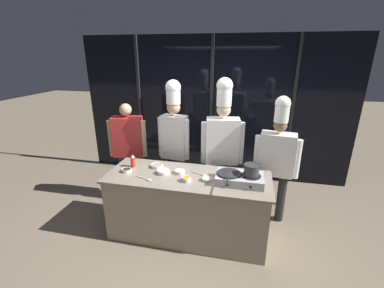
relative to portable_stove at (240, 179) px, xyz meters
name	(u,v)px	position (x,y,z in m)	size (l,w,h in m)	color
ground_plane	(188,233)	(-0.66, 0.03, -0.94)	(24.00, 24.00, 0.00)	#7F705B
window_wall_back	(212,109)	(-0.66, 1.98, 0.41)	(5.14, 0.09, 2.70)	black
demo_counter	(188,206)	(-0.66, 0.03, -0.50)	(2.11, 0.79, 0.89)	gray
portable_stove	(240,179)	(0.00, 0.00, 0.00)	(0.57, 0.36, 0.12)	#B2B5BA
frying_pan	(229,172)	(-0.13, -0.01, 0.08)	(0.30, 0.52, 0.04)	#232326
stock_pot	(252,170)	(0.13, 0.00, 0.13)	(0.21, 0.18, 0.14)	#333335
squeeze_bottle_chili	(133,161)	(-1.46, 0.14, 0.03)	(0.06, 0.06, 0.18)	red
prep_bowl_mushrooms	(157,166)	(-1.13, 0.21, -0.03)	(0.17, 0.17, 0.04)	white
prep_bowl_soy_glaze	(127,170)	(-1.48, -0.02, -0.03)	(0.13, 0.13, 0.04)	white
prep_bowl_chicken	(207,179)	(-0.39, -0.04, -0.03)	(0.13, 0.13, 0.04)	white
prep_bowl_onion	(180,171)	(-0.78, 0.09, -0.03)	(0.13, 0.13, 0.04)	white
prep_bowl_garlic	(163,171)	(-0.99, 0.04, -0.03)	(0.17, 0.17, 0.05)	white
prep_bowl_carrots	(186,179)	(-0.64, -0.10, -0.02)	(0.11, 0.11, 0.05)	white
serving_spoon_slotted	(147,179)	(-1.13, -0.18, -0.05)	(0.25, 0.11, 0.02)	#B2B5BA
serving_spoon_solid	(202,175)	(-0.48, 0.10, -0.05)	(0.22, 0.12, 0.02)	#B2B5BA
person_guest	(128,144)	(-1.81, 0.73, 0.05)	(0.60, 0.32, 1.65)	#4C4C51
chef_head	(174,134)	(-1.04, 0.72, 0.28)	(0.50, 0.25, 2.02)	#2D3856
chef_sous	(222,140)	(-0.30, 0.70, 0.24)	(0.61, 0.32, 2.07)	#4C4C51
chef_line	(277,155)	(0.47, 0.65, 0.09)	(0.61, 0.31, 1.86)	#232326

